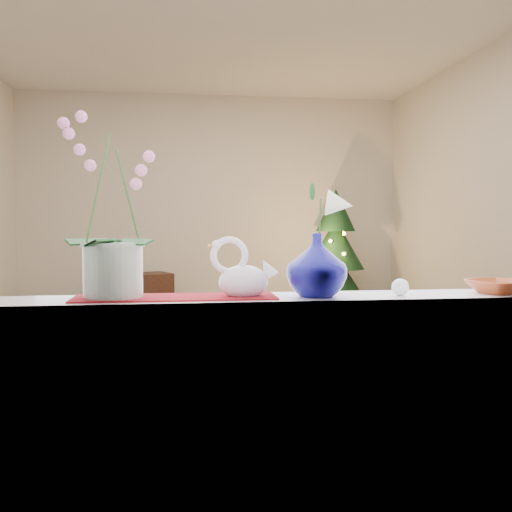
{
  "coord_description": "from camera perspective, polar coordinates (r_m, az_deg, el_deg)",
  "views": [
    {
      "loc": [
        -0.35,
        -4.36,
        1.18
      ],
      "look_at": [
        0.03,
        -1.4,
        1.01
      ],
      "focal_mm": 40.0,
      "sensor_mm": 36.0,
      "label": 1
    }
  ],
  "objects": [
    {
      "name": "lily",
      "position": [
        2.03,
        6.14,
        5.96
      ],
      "size": [
        0.14,
        0.08,
        0.19
      ],
      "primitive_type": null,
      "color": "white",
      "rests_on": "blue_vase"
    },
    {
      "name": "xmas_tree",
      "position": [
        6.55,
        7.94,
        -0.19
      ],
      "size": [
        1.12,
        1.12,
        1.57
      ],
      "primitive_type": null,
      "rotation": [
        0.0,
        0.0,
        0.38
      ],
      "color": "black",
      "rests_on": "ground"
    },
    {
      "name": "wall_front",
      "position": [
        1.9,
        3.43,
        8.41
      ],
      "size": [
        4.5,
        0.1,
        2.7
      ],
      "primitive_type": "cube",
      "color": "beige",
      "rests_on": "ground"
    },
    {
      "name": "window_frame",
      "position": [
        1.99,
        3.3,
        18.42
      ],
      "size": [
        2.22,
        0.06,
        1.6
      ],
      "primitive_type": null,
      "color": "white",
      "rests_on": "windowsill"
    },
    {
      "name": "runner",
      "position": [
        2.01,
        -8.07,
        -4.11
      ],
      "size": [
        0.7,
        0.2,
        0.01
      ],
      "primitive_type": "cube",
      "color": "maroon",
      "rests_on": "windowsill"
    },
    {
      "name": "amber_dish",
      "position": [
        2.3,
        22.99,
        -2.92
      ],
      "size": [
        0.22,
        0.22,
        0.04
      ],
      "primitive_type": "imported",
      "rotation": [
        0.0,
        0.0,
        0.3
      ],
      "color": "#AC4924",
      "rests_on": "windowsill"
    },
    {
      "name": "orchid_pot",
      "position": [
        2.02,
        -14.19,
        4.9
      ],
      "size": [
        0.24,
        0.24,
        0.64
      ],
      "primitive_type": null,
      "rotation": [
        0.0,
        0.0,
        0.12
      ],
      "color": "beige",
      "rests_on": "windowsill"
    },
    {
      "name": "wall_back",
      "position": [
        6.87,
        -4.43,
        4.7
      ],
      "size": [
        4.5,
        0.1,
        2.7
      ],
      "primitive_type": "cube",
      "color": "beige",
      "rests_on": "ground"
    },
    {
      "name": "windowsill",
      "position": [
        2.04,
        2.7,
        -4.61
      ],
      "size": [
        2.2,
        0.26,
        0.04
      ],
      "primitive_type": "cube",
      "color": "white",
      "rests_on": "window_apron"
    },
    {
      "name": "swan",
      "position": [
        1.99,
        -1.27,
        -1.29
      ],
      "size": [
        0.26,
        0.16,
        0.2
      ],
      "primitive_type": null,
      "rotation": [
        0.0,
        0.0,
        0.24
      ],
      "color": "white",
      "rests_on": "windowsill"
    },
    {
      "name": "wall_right",
      "position": [
        5.08,
        23.55,
        4.94
      ],
      "size": [
        0.1,
        5.0,
        2.7
      ],
      "primitive_type": "cube",
      "color": "beige",
      "rests_on": "ground"
    },
    {
      "name": "window_apron",
      "position": [
        2.07,
        3.12,
        -17.67
      ],
      "size": [
        2.2,
        0.08,
        0.88
      ],
      "primitive_type": "cube",
      "color": "white",
      "rests_on": "ground"
    },
    {
      "name": "ceiling",
      "position": [
        4.63,
        -2.79,
        22.45
      ],
      "size": [
        5.0,
        5.0,
        0.0
      ],
      "primitive_type": "plane",
      "color": "white",
      "rests_on": "wall_back"
    },
    {
      "name": "side_table",
      "position": [
        6.62,
        -12.08,
        -4.39
      ],
      "size": [
        0.91,
        0.7,
        0.61
      ],
      "primitive_type": "cube",
      "rotation": [
        0.0,
        0.0,
        0.42
      ],
      "color": "black",
      "rests_on": "ground"
    },
    {
      "name": "paperweight",
      "position": [
        2.11,
        14.22,
        -3.04
      ],
      "size": [
        0.08,
        0.08,
        0.06
      ],
      "primitive_type": "sphere",
      "rotation": [
        0.0,
        0.0,
        0.37
      ],
      "color": "white",
      "rests_on": "windowsill"
    },
    {
      "name": "ground",
      "position": [
        4.53,
        -2.69,
        -11.81
      ],
      "size": [
        5.0,
        5.0,
        0.0
      ],
      "primitive_type": "plane",
      "color": "#352315",
      "rests_on": "ground"
    },
    {
      "name": "blue_vase",
      "position": [
        2.03,
        6.1,
        -0.43
      ],
      "size": [
        0.32,
        0.32,
        0.26
      ],
      "primitive_type": "imported",
      "rotation": [
        0.0,
        0.0,
        -0.4
      ],
      "color": "#090863",
      "rests_on": "windowsill"
    }
  ]
}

